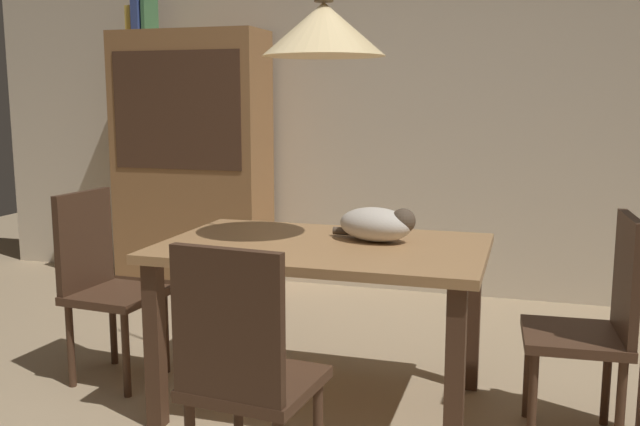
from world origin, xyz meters
name	(u,v)px	position (x,y,z in m)	size (l,w,h in m)	color
back_wall	(390,88)	(0.00, 2.65, 1.45)	(6.40, 0.10, 2.90)	beige
dining_table	(324,266)	(0.13, 0.58, 0.65)	(1.40, 0.90, 0.75)	#A87A4C
chair_left_side	(103,277)	(-1.00, 0.59, 0.51)	(0.43, 0.43, 0.93)	#472D1E
chair_near_front	(244,368)	(0.12, -0.29, 0.51)	(0.44, 0.44, 0.93)	#472D1E
chair_right_side	(596,319)	(1.26, 0.59, 0.51)	(0.42, 0.42, 0.93)	#472D1E
cat_sleeping	(378,224)	(0.34, 0.70, 0.83)	(0.40, 0.31, 0.16)	beige
pendant_lamp	(324,28)	(0.13, 0.58, 1.66)	(0.52, 0.52, 1.30)	beige
hutch_bookcase	(193,166)	(-1.39, 2.32, 0.89)	(1.12, 0.45, 1.85)	olive
book_yellow_short	(135,20)	(-1.81, 2.32, 1.94)	(0.04, 0.20, 0.18)	gold
book_blue_wide	(143,15)	(-1.75, 2.32, 1.97)	(0.06, 0.24, 0.24)	#384C93
book_green_slim	(150,13)	(-1.69, 2.32, 1.98)	(0.03, 0.20, 0.26)	#427A4C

